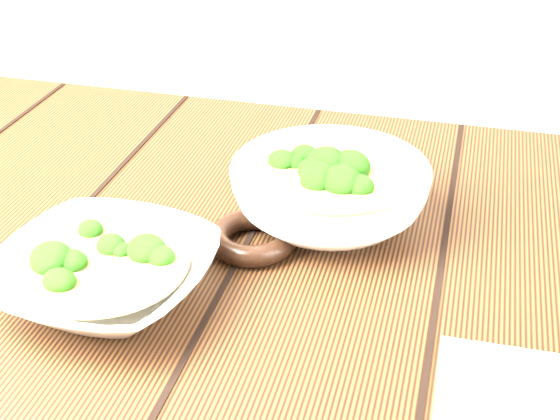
% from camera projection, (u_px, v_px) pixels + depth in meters
% --- Properties ---
extents(table, '(1.20, 0.80, 0.75)m').
position_uv_depth(table, '(256.00, 359.00, 0.84)').
color(table, '#3B2311').
rests_on(table, ground).
extents(soup_bowl_front, '(0.22, 0.22, 0.06)m').
position_uv_depth(soup_bowl_front, '(104.00, 274.00, 0.72)').
color(soup_bowl_front, silver).
rests_on(soup_bowl_front, table).
extents(soup_bowl_back, '(0.28, 0.28, 0.08)m').
position_uv_depth(soup_bowl_back, '(330.00, 192.00, 0.83)').
color(soup_bowl_back, silver).
rests_on(soup_bowl_back, table).
extents(trivet, '(0.09, 0.09, 0.02)m').
position_uv_depth(trivet, '(253.00, 238.00, 0.80)').
color(trivet, black).
rests_on(trivet, table).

